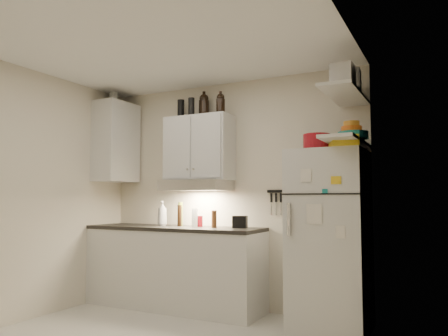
% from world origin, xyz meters
% --- Properties ---
extents(ceiling, '(3.20, 3.00, 0.02)m').
position_xyz_m(ceiling, '(0.00, 0.00, 2.61)').
color(ceiling, white).
rests_on(ceiling, ground).
extents(back_wall, '(3.20, 0.02, 2.60)m').
position_xyz_m(back_wall, '(0.00, 1.51, 1.30)').
color(back_wall, beige).
rests_on(back_wall, ground).
extents(left_wall, '(0.02, 3.00, 2.60)m').
position_xyz_m(left_wall, '(-1.61, 0.00, 1.30)').
color(left_wall, beige).
rests_on(left_wall, ground).
extents(right_wall, '(0.02, 3.00, 2.60)m').
position_xyz_m(right_wall, '(1.61, 0.00, 1.30)').
color(right_wall, beige).
rests_on(right_wall, ground).
extents(base_cabinet, '(2.10, 0.60, 0.88)m').
position_xyz_m(base_cabinet, '(-0.55, 1.20, 0.44)').
color(base_cabinet, silver).
rests_on(base_cabinet, floor).
extents(countertop, '(2.10, 0.62, 0.04)m').
position_xyz_m(countertop, '(-0.55, 1.20, 0.90)').
color(countertop, black).
rests_on(countertop, base_cabinet).
extents(upper_cabinet, '(0.80, 0.33, 0.75)m').
position_xyz_m(upper_cabinet, '(-0.30, 1.33, 1.83)').
color(upper_cabinet, silver).
rests_on(upper_cabinet, back_wall).
extents(side_cabinet, '(0.33, 0.55, 1.00)m').
position_xyz_m(side_cabinet, '(-1.44, 1.20, 1.95)').
color(side_cabinet, silver).
rests_on(side_cabinet, left_wall).
extents(range_hood, '(0.76, 0.46, 0.12)m').
position_xyz_m(range_hood, '(-0.30, 1.27, 1.39)').
color(range_hood, silver).
rests_on(range_hood, back_wall).
extents(fridge, '(0.70, 0.68, 1.70)m').
position_xyz_m(fridge, '(1.25, 1.16, 0.85)').
color(fridge, silver).
rests_on(fridge, floor).
extents(shelf_hi, '(0.30, 0.95, 0.03)m').
position_xyz_m(shelf_hi, '(1.45, 1.02, 2.20)').
color(shelf_hi, silver).
rests_on(shelf_hi, right_wall).
extents(shelf_lo, '(0.30, 0.95, 0.03)m').
position_xyz_m(shelf_lo, '(1.45, 1.02, 1.76)').
color(shelf_lo, silver).
rests_on(shelf_lo, right_wall).
extents(knife_strip, '(0.42, 0.02, 0.03)m').
position_xyz_m(knife_strip, '(0.70, 1.49, 1.32)').
color(knife_strip, black).
rests_on(knife_strip, back_wall).
extents(dutch_oven, '(0.32, 0.32, 0.15)m').
position_xyz_m(dutch_oven, '(1.18, 1.02, 1.77)').
color(dutch_oven, maroon).
rests_on(dutch_oven, fridge).
extents(book_stack, '(0.32, 0.35, 0.10)m').
position_xyz_m(book_stack, '(1.45, 0.91, 1.75)').
color(book_stack, yellow).
rests_on(book_stack, fridge).
extents(spice_jar, '(0.07, 0.07, 0.11)m').
position_xyz_m(spice_jar, '(1.24, 1.10, 1.75)').
color(spice_jar, silver).
rests_on(spice_jar, fridge).
extents(stock_pot, '(0.30, 0.30, 0.17)m').
position_xyz_m(stock_pot, '(1.44, 1.28, 2.30)').
color(stock_pot, silver).
rests_on(stock_pot, shelf_hi).
extents(tin_a, '(0.19, 0.17, 0.18)m').
position_xyz_m(tin_a, '(1.52, 0.91, 2.30)').
color(tin_a, '#AAAAAD').
rests_on(tin_a, shelf_hi).
extents(tin_b, '(0.20, 0.20, 0.19)m').
position_xyz_m(tin_b, '(1.49, 0.76, 2.31)').
color(tin_b, '#AAAAAD').
rests_on(tin_b, shelf_hi).
extents(bowl_teal, '(0.24, 0.24, 0.10)m').
position_xyz_m(bowl_teal, '(1.46, 1.26, 1.82)').
color(bowl_teal, '#167A7D').
rests_on(bowl_teal, shelf_lo).
extents(bowl_orange, '(0.19, 0.19, 0.06)m').
position_xyz_m(bowl_orange, '(1.46, 1.22, 1.90)').
color(bowl_orange, orange).
rests_on(bowl_orange, bowl_teal).
extents(bowl_yellow, '(0.15, 0.15, 0.05)m').
position_xyz_m(bowl_yellow, '(1.46, 1.22, 1.96)').
color(bowl_yellow, orange).
rests_on(bowl_yellow, bowl_orange).
extents(plates, '(0.29, 0.29, 0.07)m').
position_xyz_m(plates, '(1.52, 0.99, 1.81)').
color(plates, '#167A7D').
rests_on(plates, shelf_lo).
extents(growler_a, '(0.16, 0.16, 0.29)m').
position_xyz_m(growler_a, '(-0.27, 1.40, 2.34)').
color(growler_a, black).
rests_on(growler_a, upper_cabinet).
extents(growler_b, '(0.11, 0.11, 0.23)m').
position_xyz_m(growler_b, '(0.01, 1.27, 2.32)').
color(growler_b, black).
rests_on(growler_b, upper_cabinet).
extents(thermos_a, '(0.09, 0.09, 0.21)m').
position_xyz_m(thermos_a, '(-0.36, 1.26, 2.31)').
color(thermos_a, black).
rests_on(thermos_a, upper_cabinet).
extents(thermos_b, '(0.10, 0.10, 0.24)m').
position_xyz_m(thermos_b, '(-0.59, 1.39, 2.32)').
color(thermos_b, black).
rests_on(thermos_b, upper_cabinet).
extents(side_jar, '(0.12, 0.12, 0.15)m').
position_xyz_m(side_jar, '(-1.51, 1.22, 2.52)').
color(side_jar, silver).
rests_on(side_jar, side_cabinet).
extents(soap_bottle, '(0.16, 0.16, 0.33)m').
position_xyz_m(soap_bottle, '(-0.75, 1.24, 1.08)').
color(soap_bottle, silver).
rests_on(soap_bottle, countertop).
extents(pepper_mill, '(0.08, 0.08, 0.19)m').
position_xyz_m(pepper_mill, '(-0.03, 1.21, 1.02)').
color(pepper_mill, brown).
rests_on(pepper_mill, countertop).
extents(oil_bottle, '(0.07, 0.07, 0.28)m').
position_xyz_m(oil_bottle, '(-0.53, 1.30, 1.06)').
color(oil_bottle, '#5F6E1B').
rests_on(oil_bottle, countertop).
extents(vinegar_bottle, '(0.07, 0.07, 0.25)m').
position_xyz_m(vinegar_bottle, '(-0.51, 1.26, 1.04)').
color(vinegar_bottle, black).
rests_on(vinegar_bottle, countertop).
extents(clear_bottle, '(0.09, 0.09, 0.21)m').
position_xyz_m(clear_bottle, '(-0.31, 1.25, 1.02)').
color(clear_bottle, silver).
rests_on(clear_bottle, countertop).
extents(red_jar, '(0.06, 0.06, 0.12)m').
position_xyz_m(red_jar, '(-0.26, 1.30, 0.98)').
color(red_jar, maroon).
rests_on(red_jar, countertop).
extents(caddy, '(0.17, 0.14, 0.13)m').
position_xyz_m(caddy, '(0.24, 1.31, 0.99)').
color(caddy, black).
rests_on(caddy, countertop).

